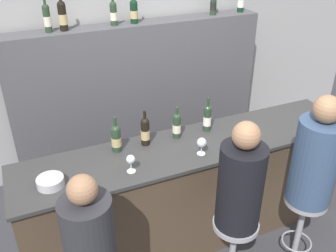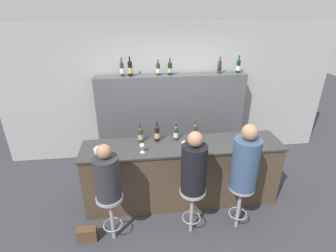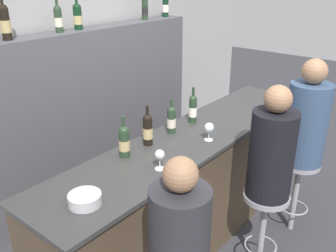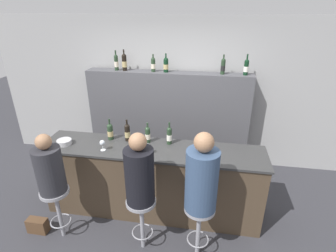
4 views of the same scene
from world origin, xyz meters
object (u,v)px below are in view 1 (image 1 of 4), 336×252
Objects in this scene: wine_bottle_backbar_4 at (213,3)px; wine_bottle_backbar_2 at (113,13)px; wine_bottle_counter_2 at (177,125)px; wine_bottle_backbar_5 at (241,0)px; wine_bottle_backbar_0 at (47,18)px; wine_glass_1 at (202,143)px; bar_stool_middle at (234,238)px; wine_bottle_backbar_1 at (62,16)px; bar_stool_right at (303,214)px; guest_seated_right at (316,158)px; metal_bowl at (50,182)px; wine_bottle_counter_3 at (207,118)px; wine_glass_0 at (131,160)px; guest_seated_middle at (241,183)px; wine_bottle_backbar_3 at (134,11)px; wine_bottle_counter_1 at (145,131)px; wine_bottle_counter_0 at (116,138)px; guest_seated_left at (89,234)px.

wine_bottle_backbar_2 is at bearing 180.00° from wine_bottle_backbar_4.
wine_bottle_backbar_5 is (1.32, 1.15, 0.72)m from wine_bottle_counter_2.
wine_bottle_counter_2 is 0.87× the size of wine_bottle_backbar_0.
wine_bottle_backbar_4 is 0.95× the size of wine_bottle_backbar_5.
wine_glass_1 reaches higher than bar_stool_middle.
wine_bottle_backbar_4 is 2.51m from bar_stool_middle.
wine_bottle_backbar_1 is 2.40× the size of wine_glass_1.
guest_seated_right is (-0.00, 0.00, 0.55)m from bar_stool_right.
wine_glass_1 is at bearing -3.41° from metal_bowl.
wine_bottle_backbar_1 is 2.54m from guest_seated_right.
wine_bottle_backbar_2 reaches higher than bar_stool_middle.
wine_bottle_counter_3 is 2.20× the size of wine_glass_0.
guest_seated_middle is at bearing -39.08° from wine_glass_0.
wine_bottle_backbar_3 reaches higher than wine_glass_0.
wine_bottle_counter_3 is at bearing 119.89° from bar_stool_right.
wine_bottle_counter_1 is 2.17× the size of wine_glass_0.
guest_seated_middle is at bearing 180.00° from bar_stool_middle.
wine_bottle_backbar_1 is at bearing 125.77° from guest_seated_right.
guest_seated_middle is (0.76, -1.97, -0.79)m from wine_bottle_backbar_1.
wine_glass_1 is at bearing -125.37° from wine_bottle_counter_3.
bar_stool_middle is at bearing -121.63° from wine_bottle_backbar_5.
wine_bottle_backbar_1 reaches higher than metal_bowl.
wine_bottle_backbar_4 is at bearing 0.00° from wine_bottle_backbar_0.
guest_seated_left is (-0.43, -0.82, -0.11)m from wine_bottle_counter_0.
guest_seated_left is at bearing -131.03° from wine_glass_0.
wine_bottle_counter_2 is 0.82× the size of wine_bottle_backbar_1.
wine_bottle_backbar_5 is at bearing 48.29° from wine_bottle_counter_3.
bar_stool_right is (1.72, 0.00, -0.48)m from guest_seated_left.
bar_stool_middle is (0.05, -1.97, -1.30)m from wine_bottle_backbar_3.
wine_glass_0 is at bearing 180.00° from wine_glass_1.
wine_bottle_backbar_3 is 0.98× the size of wine_bottle_backbar_4.
wine_bottle_backbar_4 is 2.13× the size of wine_glass_1.
wine_bottle_counter_0 is at bearing -142.46° from wine_bottle_backbar_4.
wine_bottle_backbar_5 is 2.90m from metal_bowl.
guest_seated_left is at bearing -139.12° from wine_bottle_backbar_5.
guest_seated_middle reaches higher than wine_bottle_counter_0.
wine_glass_0 is 0.74× the size of metal_bowl.
wine_bottle_counter_2 is at bearing 0.00° from wine_bottle_counter_0.
wine_bottle_backbar_5 is (1.97, 0.00, -0.01)m from wine_bottle_backbar_1.
wine_bottle_backbar_1 is 1.67m from metal_bowl.
guest_seated_left reaches higher than wine_glass_0.
guest_seated_right is (1.86, -0.57, 0.05)m from metal_bowl.
guest_seated_right reaches higher than bar_stool_middle.
wine_glass_1 is 0.20× the size of bar_stool_middle.
bar_stool_right is (1.05, -0.82, -0.60)m from wine_bottle_counter_1.
wine_bottle_backbar_3 reaches higher than wine_bottle_counter_3.
wine_bottle_counter_3 reaches higher than wine_glass_1.
wine_glass_1 is at bearing -27.71° from wine_bottle_counter_0.
wine_bottle_backbar_3 is at bearing 62.91° from guest_seated_left.
guest_seated_right reaches higher than wine_bottle_counter_2.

